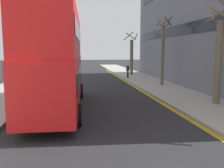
{
  "coord_description": "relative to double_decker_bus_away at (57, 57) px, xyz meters",
  "views": [
    {
      "loc": [
        -1.29,
        -0.57,
        3.41
      ],
      "look_at": [
        0.5,
        11.0,
        1.8
      ],
      "focal_mm": 39.13,
      "sensor_mm": 36.0,
      "label": 1
    }
  ],
  "objects": [
    {
      "name": "kerb_line_inner",
      "position": [
        6.5,
        0.29,
        -3.03
      ],
      "size": [
        0.1,
        56.0,
        0.01
      ],
      "primitive_type": "cube",
      "color": "yellow",
      "rests_on": "ground"
    },
    {
      "name": "kerb_line_outer",
      "position": [
        6.66,
        0.29,
        -3.03
      ],
      "size": [
        0.1,
        56.0,
        0.01
      ],
      "primitive_type": "cube",
      "color": "yellow",
      "rests_on": "ground"
    },
    {
      "name": "street_tree_far",
      "position": [
        8.71,
        18.35,
        -0.34
      ],
      "size": [
        1.7,
        1.99,
        5.84
      ],
      "color": "#6B6047",
      "rests_on": "sidewalk_right"
    },
    {
      "name": "sidewalk_right",
      "position": [
        8.76,
        2.29,
        -2.96
      ],
      "size": [
        4.0,
        80.0,
        0.14
      ],
      "primitive_type": "cube",
      "color": "#9E9991",
      "rests_on": "ground"
    },
    {
      "name": "street_tree_near",
      "position": [
        9.21,
        7.79,
        0.3
      ],
      "size": [
        1.49,
        1.45,
        6.35
      ],
      "color": "#6B6047",
      "rests_on": "sidewalk_right"
    },
    {
      "name": "double_decker_bus_away",
      "position": [
        0.0,
        0.0,
        0.0
      ],
      "size": [
        3.14,
        10.9,
        5.64
      ],
      "color": "red",
      "rests_on": "ground"
    },
    {
      "name": "pedestrian_far",
      "position": [
        7.28,
        14.2,
        -2.04
      ],
      "size": [
        0.34,
        0.22,
        1.62
      ],
      "color": "#2D2D38",
      "rests_on": "sidewalk_right"
    },
    {
      "name": "street_tree_distant",
      "position": [
        9.67,
        -0.53,
        -0.08
      ],
      "size": [
        1.63,
        1.68,
        6.16
      ],
      "color": "#6B6047",
      "rests_on": "sidewalk_right"
    }
  ]
}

